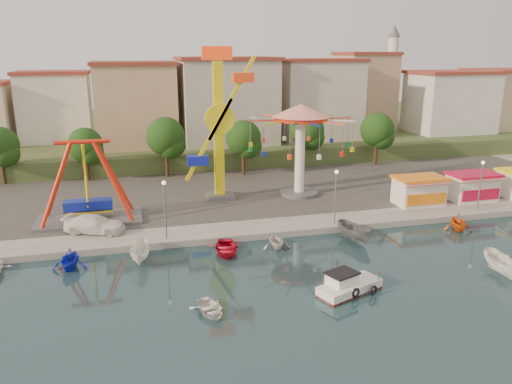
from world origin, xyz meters
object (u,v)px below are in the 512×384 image
object	(u,v)px
wave_swinger	(300,129)
van	(95,224)
rowboat_a	(210,309)
kamikaze_tower	(221,128)
skiff	(504,265)
pirate_ship_ride	(86,183)
cabin_motorboat	(348,287)

from	to	relation	value
wave_swinger	van	xyz separation A→B (m)	(-22.19, -7.18, -6.80)
rowboat_a	kamikaze_tower	bearing A→B (deg)	63.00
kamikaze_tower	rowboat_a	distance (m)	25.92
kamikaze_tower	skiff	world-z (taller)	kamikaze_tower
pirate_ship_ride	wave_swinger	world-z (taller)	wave_swinger
rowboat_a	van	world-z (taller)	van
kamikaze_tower	cabin_motorboat	world-z (taller)	kamikaze_tower
wave_swinger	rowboat_a	size ratio (longest dim) A/B	3.74
kamikaze_tower	wave_swinger	distance (m)	8.86
rowboat_a	van	size ratio (longest dim) A/B	0.57
pirate_ship_ride	rowboat_a	world-z (taller)	pirate_ship_ride
pirate_ship_ride	cabin_motorboat	size ratio (longest dim) A/B	1.91
van	cabin_motorboat	bearing A→B (deg)	-111.46
cabin_motorboat	pirate_ship_ride	bearing A→B (deg)	112.95
wave_swinger	cabin_motorboat	xyz separation A→B (m)	(-4.26, -22.78, -7.74)
pirate_ship_ride	skiff	world-z (taller)	pirate_ship_ride
cabin_motorboat	wave_swinger	bearing A→B (deg)	58.23
kamikaze_tower	skiff	size ratio (longest dim) A/B	3.79
pirate_ship_ride	wave_swinger	distance (m)	23.49
cabin_motorboat	van	bearing A→B (deg)	117.79
pirate_ship_ride	cabin_motorboat	distance (m)	27.06
rowboat_a	skiff	distance (m)	22.68
pirate_ship_ride	rowboat_a	distance (m)	21.86
rowboat_a	wave_swinger	bearing A→B (deg)	44.20
pirate_ship_ride	kamikaze_tower	size ratio (longest dim) A/B	0.61
skiff	van	bearing A→B (deg)	157.45
rowboat_a	van	distance (m)	17.94
kamikaze_tower	skiff	xyz separation A→B (m)	(17.26, -23.95, -7.70)
wave_swinger	cabin_motorboat	size ratio (longest dim) A/B	2.22
wave_swinger	pirate_ship_ride	bearing A→B (deg)	-171.15
cabin_motorboat	rowboat_a	size ratio (longest dim) A/B	1.69
pirate_ship_ride	skiff	distance (m)	37.14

